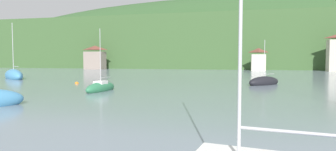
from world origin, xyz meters
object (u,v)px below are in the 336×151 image
sailboat_far_9 (14,76)px  sailboat_far_1 (264,82)px  shore_building_westcentral (258,60)px  mooring_buoy_mid (77,84)px  shore_building_west (95,58)px  sailboat_far_8 (101,88)px

sailboat_far_9 → sailboat_far_1: bearing=-146.4°
shore_building_westcentral → sailboat_far_1: bearing=-93.0°
mooring_buoy_mid → shore_building_west: bearing=115.3°
shore_building_west → shore_building_westcentral: (52.55, -0.15, -0.60)m
shore_building_west → mooring_buoy_mid: bearing=-64.7°
sailboat_far_1 → sailboat_far_8: (-17.83, -11.96, -0.01)m
shore_building_westcentral → sailboat_far_8: (-20.37, -59.80, -2.88)m
sailboat_far_8 → sailboat_far_9: 27.66m
sailboat_far_1 → shore_building_westcentral: bearing=-140.3°
shore_building_westcentral → sailboat_far_1: 48.00m
shore_building_west → sailboat_far_9: 46.66m
sailboat_far_8 → sailboat_far_9: (-23.74, 14.18, 0.18)m
sailboat_far_8 → sailboat_far_1: bearing=128.7°
shore_building_westcentral → mooring_buoy_mid: size_ratio=12.34×
mooring_buoy_mid → sailboat_far_8: bearing=-45.6°
shore_building_westcentral → sailboat_far_9: 63.51m
sailboat_far_9 → mooring_buoy_mid: sailboat_far_9 is taller
shore_building_westcentral → sailboat_far_8: sailboat_far_8 is taller
shore_building_west → mooring_buoy_mid: 57.90m
sailboat_far_8 → shore_building_west: bearing=-146.9°
shore_building_west → sailboat_far_1: shore_building_west is taller
shore_building_west → sailboat_far_8: size_ratio=1.12×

